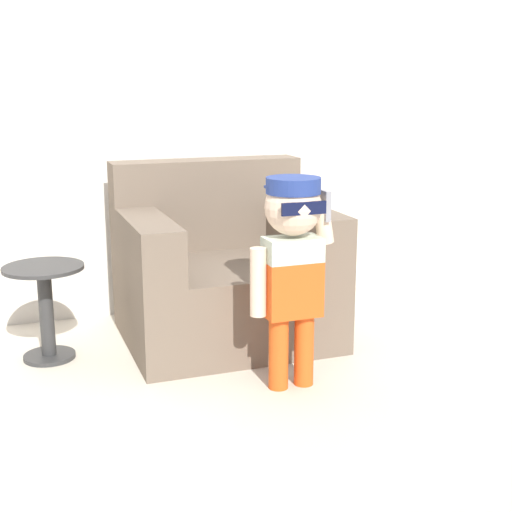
# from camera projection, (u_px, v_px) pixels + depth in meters

# --- Properties ---
(ground_plane) EXTENTS (10.00, 10.00, 0.00)m
(ground_plane) POSITION_uv_depth(u_px,v_px,m) (188.00, 349.00, 3.64)
(ground_plane) COLOR beige
(wall_back) EXTENTS (10.00, 0.05, 2.60)m
(wall_back) POSITION_uv_depth(u_px,v_px,m) (150.00, 87.00, 3.99)
(wall_back) COLOR silver
(wall_back) RESTS_ON ground_plane
(armchair) EXTENTS (1.05, 0.90, 0.92)m
(armchair) POSITION_uv_depth(u_px,v_px,m) (223.00, 274.00, 3.76)
(armchair) COLOR #6B5B4C
(armchair) RESTS_ON ground_plane
(person_child) EXTENTS (0.39, 0.29, 0.94)m
(person_child) POSITION_uv_depth(u_px,v_px,m) (292.00, 250.00, 3.05)
(person_child) COLOR #E05119
(person_child) RESTS_ON ground_plane
(side_table) EXTENTS (0.39, 0.39, 0.47)m
(side_table) POSITION_uv_depth(u_px,v_px,m) (46.00, 303.00, 3.46)
(side_table) COLOR #333333
(side_table) RESTS_ON ground_plane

